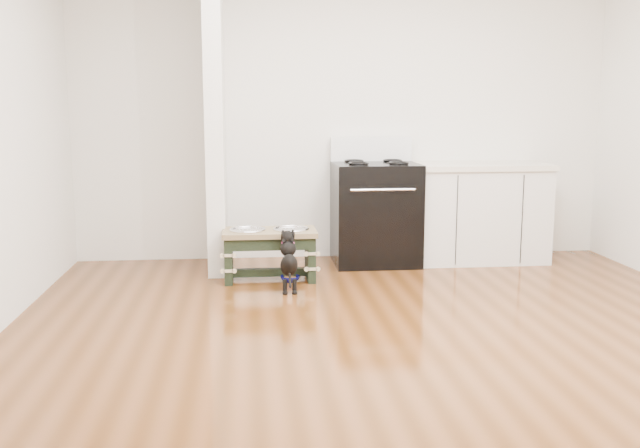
# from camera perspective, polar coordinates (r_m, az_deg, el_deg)

# --- Properties ---
(ground) EXTENTS (5.00, 5.00, 0.00)m
(ground) POSITION_cam_1_polar(r_m,az_deg,el_deg) (4.52, 6.13, -9.13)
(ground) COLOR #4D280D
(ground) RESTS_ON ground
(room_shell) EXTENTS (5.00, 5.00, 5.00)m
(room_shell) POSITION_cam_1_polar(r_m,az_deg,el_deg) (4.29, 6.52, 11.84)
(room_shell) COLOR silver
(room_shell) RESTS_ON ground
(partition_wall) EXTENTS (0.15, 0.80, 2.70)m
(partition_wall) POSITION_cam_1_polar(r_m,az_deg,el_deg) (6.30, -8.37, 8.59)
(partition_wall) COLOR silver
(partition_wall) RESTS_ON ground
(oven_range) EXTENTS (0.76, 0.69, 1.14)m
(oven_range) POSITION_cam_1_polar(r_m,az_deg,el_deg) (6.52, 4.45, 1.00)
(oven_range) COLOR black
(oven_range) RESTS_ON ground
(cabinet_run) EXTENTS (1.24, 0.64, 0.91)m
(cabinet_run) POSITION_cam_1_polar(r_m,az_deg,el_deg) (6.79, 12.59, 0.92)
(cabinet_run) COLOR silver
(cabinet_run) RESTS_ON ground
(dog_feeder) EXTENTS (0.77, 0.41, 0.44)m
(dog_feeder) POSITION_cam_1_polar(r_m,az_deg,el_deg) (5.90, -4.06, -1.65)
(dog_feeder) COLOR black
(dog_feeder) RESTS_ON ground
(puppy) EXTENTS (0.13, 0.40, 0.47)m
(puppy) POSITION_cam_1_polar(r_m,az_deg,el_deg) (5.57, -2.52, -2.77)
(puppy) COLOR black
(puppy) RESTS_ON ground
(floor_bowl) EXTENTS (0.17, 0.17, 0.05)m
(floor_bowl) POSITION_cam_1_polar(r_m,az_deg,el_deg) (5.89, -2.41, -4.39)
(floor_bowl) COLOR #0B0B4F
(floor_bowl) RESTS_ON ground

